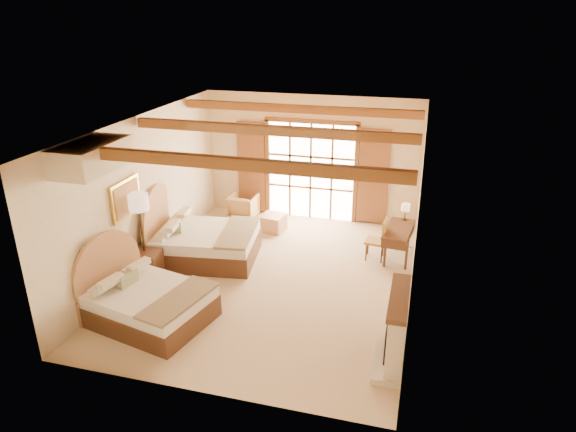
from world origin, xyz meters
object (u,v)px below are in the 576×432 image
(bed_far, at_px, (198,239))
(armchair, at_px, (243,207))
(bed_near, at_px, (142,300))
(desk, at_px, (398,241))
(nightstand, at_px, (147,266))

(bed_far, distance_m, armchair, 2.43)
(bed_near, xyz_separation_m, desk, (4.18, 3.72, -0.04))
(bed_near, relative_size, nightstand, 3.65)
(desk, bearing_deg, nightstand, -146.81)
(nightstand, bearing_deg, desk, 20.50)
(armchair, relative_size, desk, 0.54)
(armchair, height_order, desk, desk)
(bed_far, bearing_deg, armchair, 78.20)
(bed_near, bearing_deg, desk, 54.67)
(bed_far, xyz_separation_m, armchair, (0.17, 2.42, -0.12))
(desk, bearing_deg, armchair, 169.81)
(nightstand, distance_m, desk, 5.39)
(armchair, bearing_deg, bed_near, 89.73)
(nightstand, bearing_deg, bed_far, 58.40)
(bed_far, relative_size, desk, 1.86)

